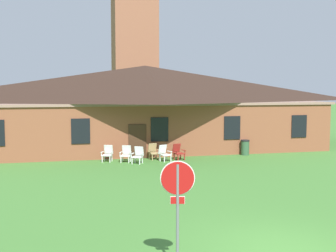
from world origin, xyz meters
TOP-DOWN VIEW (x-y plane):
  - ground_plane at (0.00, 0.00)m, footprint 200.00×200.00m
  - brick_building at (-0.00, 20.29)m, footprint 24.83×10.40m
  - dome_tower at (1.86, 38.00)m, footprint 5.18×5.18m
  - stop_sign at (-2.93, -0.62)m, footprint 0.79×0.20m
  - lawn_chair_by_porch at (-3.26, 14.59)m, footprint 0.77×0.82m
  - lawn_chair_near_door at (-2.23, 14.18)m, footprint 0.76×0.81m
  - lawn_chair_left_end at (-1.62, 13.56)m, footprint 0.83×0.86m
  - lawn_chair_middle at (-0.49, 14.70)m, footprint 0.73×0.77m
  - lawn_chair_right_end at (-0.00, 13.93)m, footprint 0.78×0.83m
  - lawn_chair_far_side at (0.92, 14.23)m, footprint 0.76×0.81m
  - trash_bin at (5.57, 14.99)m, footprint 0.56×0.56m

SIDE VIEW (x-z plane):
  - ground_plane at x=0.00m, z-range 0.00..0.00m
  - trash_bin at x=5.57m, z-range 0.01..0.99m
  - lawn_chair_by_porch at x=-3.26m, z-range 0.02..0.98m
  - lawn_chair_near_door at x=-2.23m, z-range 0.02..0.98m
  - lawn_chair_left_end at x=-1.62m, z-range 0.02..0.98m
  - lawn_chair_middle at x=-0.49m, z-range 0.02..0.98m
  - lawn_chair_right_end at x=0.00m, z-range 0.02..0.98m
  - lawn_chair_far_side at x=0.92m, z-range 0.02..0.98m
  - stop_sign at x=-2.93m, z-range 0.54..3.15m
  - brick_building at x=0.00m, z-range 0.06..6.00m
  - dome_tower at x=1.86m, z-range -0.83..20.23m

